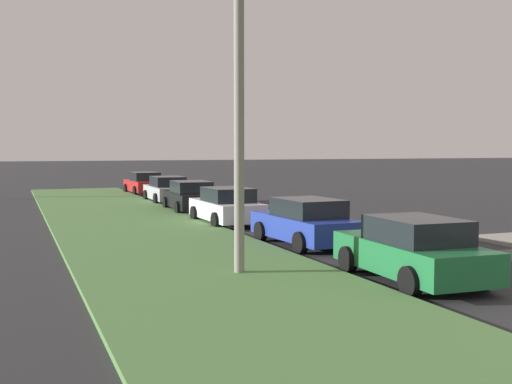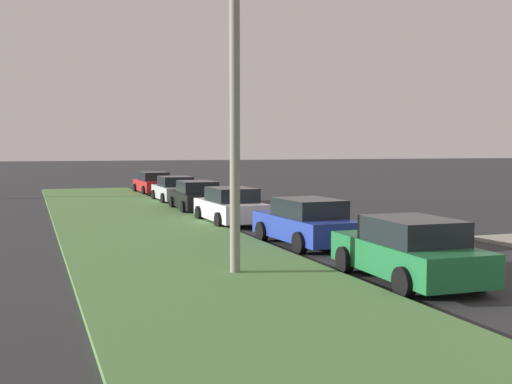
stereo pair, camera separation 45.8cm
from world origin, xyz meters
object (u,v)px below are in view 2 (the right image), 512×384
Objects in this scene: parked_car_red at (153,183)px; streetlight at (250,89)px; parked_car_silver at (175,190)px; parked_car_blue at (307,223)px; parked_car_black at (196,197)px; parked_car_white at (231,206)px; parked_car_green at (409,251)px.

parked_car_red is 27.65m from streetlight.
parked_car_blue is at bearing -178.19° from parked_car_silver.
parked_car_black is at bearing -9.92° from streetlight.
streetlight is at bearing 163.66° from parked_car_white.
parked_car_white is 10.61m from parked_car_silver.
parked_car_red is 0.58× the size of streetlight.
parked_car_blue is 11.38m from parked_car_black.
streetlight reaches higher than parked_car_white.
parked_car_silver is at bearing -7.72° from streetlight.
parked_car_blue and parked_car_silver have the same top height.
streetlight is (1.78, 3.17, 3.67)m from parked_car_green.
streetlight reaches higher than parked_car_black.
parked_car_white is 5.33m from parked_car_black.
streetlight is at bearing 171.51° from parked_car_black.
parked_car_red is at bearing -0.26° from parked_car_silver.
parked_car_blue and parked_car_red have the same top height.
parked_car_green is 1.00× the size of parked_car_red.
parked_car_silver is at bearing 3.17° from parked_car_green.
streetlight is (-15.22, 2.66, 3.67)m from parked_car_black.
parked_car_black is at bearing 176.62° from parked_car_red.
parked_car_black is 12.04m from parked_car_red.
parked_car_blue is (5.64, -0.06, 0.00)m from parked_car_green.
parked_car_silver is (16.65, 0.45, 0.00)m from parked_car_blue.
parked_car_silver and parked_car_red have the same top height.
parked_car_black is (17.00, 0.50, 0.00)m from parked_car_green.
parked_car_silver is at bearing 176.95° from parked_car_red.
streetlight is at bearing 62.83° from parked_car_green.
parked_car_red is at bearing -1.80° from parked_car_white.
parked_car_green is 0.58× the size of streetlight.
parked_car_silver is 6.75m from parked_car_red.
parked_car_blue is 1.01× the size of parked_car_black.
parked_car_green is 5.17m from streetlight.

